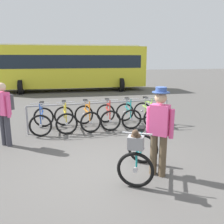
% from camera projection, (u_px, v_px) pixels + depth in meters
% --- Properties ---
extents(ground_plane, '(80.00, 80.00, 0.00)m').
position_uv_depth(ground_plane, '(109.00, 169.00, 4.85)').
color(ground_plane, '#514F4C').
extents(bike_rack_rail, '(4.61, 0.23, 0.88)m').
position_uv_depth(bike_rack_rail, '(102.00, 107.00, 7.51)').
color(bike_rack_rail, '#99999E').
rests_on(bike_rack_rail, ground).
extents(racked_bike_blue, '(0.70, 1.11, 0.97)m').
position_uv_depth(racked_bike_blue, '(42.00, 120.00, 7.27)').
color(racked_bike_blue, black).
rests_on(racked_bike_blue, ground).
extents(racked_bike_yellow, '(0.71, 1.11, 0.97)m').
position_uv_depth(racked_bike_yellow, '(65.00, 119.00, 7.45)').
color(racked_bike_yellow, black).
rests_on(racked_bike_yellow, ground).
extents(racked_bike_orange, '(0.76, 1.16, 0.97)m').
position_uv_depth(racked_bike_orange, '(87.00, 117.00, 7.64)').
color(racked_bike_orange, black).
rests_on(racked_bike_orange, ground).
extents(racked_bike_red, '(0.72, 1.13, 0.97)m').
position_uv_depth(racked_bike_red, '(108.00, 116.00, 7.82)').
color(racked_bike_red, black).
rests_on(racked_bike_red, ground).
extents(racked_bike_teal, '(0.74, 1.16, 0.98)m').
position_uv_depth(racked_bike_teal, '(128.00, 114.00, 8.00)').
color(racked_bike_teal, black).
rests_on(racked_bike_teal, ground).
extents(racked_bike_lime, '(0.66, 1.09, 0.97)m').
position_uv_depth(racked_bike_lime, '(147.00, 113.00, 8.18)').
color(racked_bike_lime, black).
rests_on(racked_bike_lime, ground).
extents(featured_bicycle, '(1.09, 1.26, 1.09)m').
position_uv_depth(featured_bicycle, '(139.00, 153.00, 4.44)').
color(featured_bicycle, black).
rests_on(featured_bicycle, ground).
extents(person_with_featured_bike, '(0.42, 0.39, 1.72)m').
position_uv_depth(person_with_featured_bike, '(159.00, 128.00, 4.42)').
color(person_with_featured_bike, brown).
rests_on(person_with_featured_bike, ground).
extents(pedestrian_with_backpack, '(0.47, 0.47, 1.64)m').
position_uv_depth(pedestrian_with_backpack, '(4.00, 110.00, 6.00)').
color(pedestrian_with_backpack, '#383842').
rests_on(pedestrian_with_backpack, ground).
extents(bus_distant, '(10.06, 3.58, 3.08)m').
position_uv_depth(bus_distant, '(72.00, 65.00, 16.33)').
color(bus_distant, yellow).
rests_on(bus_distant, ground).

